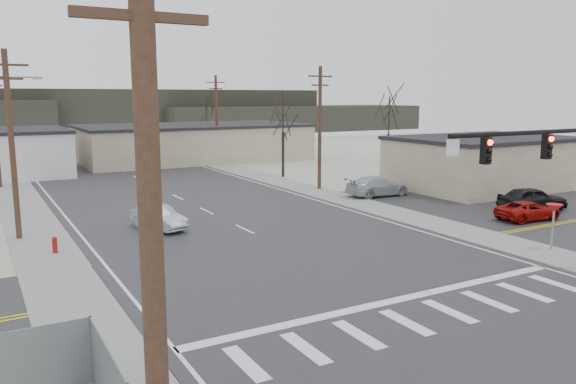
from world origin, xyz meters
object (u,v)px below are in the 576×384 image
at_px(car_far_b, 74,147).
at_px(car_parked_silver, 377,186).
at_px(fire_hydrant, 55,245).
at_px(car_parked_dark_a, 532,199).
at_px(traffic_signal_mast, 562,168).
at_px(sedan_crossing, 159,217).
at_px(car_parked_red, 528,211).
at_px(car_far_a, 146,156).

distance_m(car_far_b, car_parked_silver, 51.16).
bearing_deg(fire_hydrant, car_parked_silver, 11.86).
bearing_deg(car_parked_silver, car_parked_dark_a, -147.65).
bearing_deg(car_parked_dark_a, car_far_b, 35.68).
height_order(traffic_signal_mast, sedan_crossing, traffic_signal_mast).
height_order(sedan_crossing, car_parked_red, sedan_crossing).
distance_m(fire_hydrant, car_far_b, 54.88).
xyz_separation_m(traffic_signal_mast, sedan_crossing, (-12.17, 16.71, -3.96)).
distance_m(car_far_b, car_parked_dark_a, 61.91).
bearing_deg(fire_hydrant, car_parked_dark_a, -8.69).
relative_size(sedan_crossing, car_parked_silver, 0.79).
relative_size(car_far_a, car_parked_dark_a, 1.00).
distance_m(sedan_crossing, car_parked_dark_a, 24.51).
height_order(car_far_a, car_parked_silver, car_parked_silver).
bearing_deg(car_far_a, sedan_crossing, 76.05).
relative_size(traffic_signal_mast, fire_hydrant, 10.29).
xyz_separation_m(car_parked_red, car_parked_dark_a, (2.80, 1.87, 0.20)).
bearing_deg(sedan_crossing, car_parked_red, -40.07).
bearing_deg(car_parked_dark_a, sedan_crossing, 90.16).
relative_size(sedan_crossing, car_parked_dark_a, 0.88).
bearing_deg(fire_hydrant, car_far_b, 80.20).
bearing_deg(traffic_signal_mast, car_parked_silver, 73.42).
bearing_deg(traffic_signal_mast, car_parked_dark_a, 40.63).
bearing_deg(car_far_b, car_far_a, -86.30).
xyz_separation_m(traffic_signal_mast, car_parked_red, (8.52, 7.84, -4.05)).
distance_m(traffic_signal_mast, car_far_b, 68.95).
height_order(traffic_signal_mast, car_parked_red, traffic_signal_mast).
height_order(car_parked_red, car_parked_silver, car_parked_silver).
bearing_deg(traffic_signal_mast, car_far_a, 93.97).
xyz_separation_m(fire_hydrant, sedan_crossing, (5.92, 2.51, 0.26)).
xyz_separation_m(traffic_signal_mast, fire_hydrant, (-18.09, 14.20, -4.22)).
bearing_deg(car_parked_red, car_far_a, 21.17).
distance_m(sedan_crossing, car_far_b, 51.68).
xyz_separation_m(sedan_crossing, car_parked_silver, (17.89, 2.49, 0.06)).
bearing_deg(sedan_crossing, traffic_signal_mast, -70.80).
bearing_deg(car_far_a, fire_hydrant, 68.56).
relative_size(fire_hydrant, car_parked_dark_a, 0.19).
relative_size(sedan_crossing, car_far_b, 1.04).
height_order(traffic_signal_mast, car_parked_silver, traffic_signal_mast).
bearing_deg(car_parked_red, car_far_b, 21.42).
height_order(traffic_signal_mast, car_far_b, traffic_signal_mast).
distance_m(sedan_crossing, car_parked_red, 22.51).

